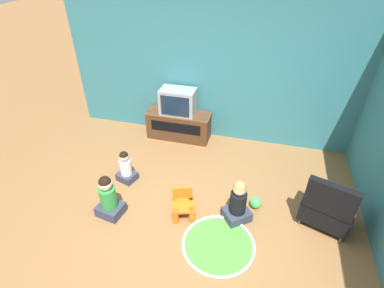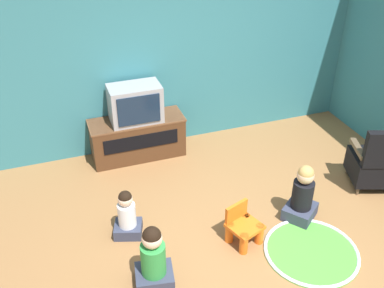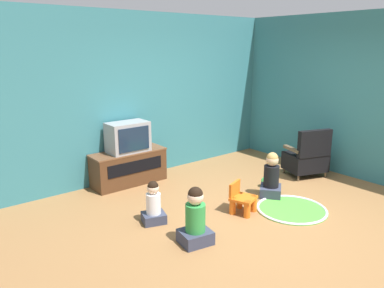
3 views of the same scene
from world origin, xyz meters
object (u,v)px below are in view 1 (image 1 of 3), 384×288
object	(u,v)px
tv_cabinet	(179,124)
child_watching_center	(126,168)
toy_ball	(256,203)
child_watching_left	(238,203)
yellow_kid_chair	(183,206)
television	(178,102)
black_armchair	(328,207)
child_watching_right	(108,198)

from	to	relation	value
tv_cabinet	child_watching_center	world-z (taller)	child_watching_center
toy_ball	child_watching_left	bearing A→B (deg)	-130.21
yellow_kid_chair	toy_ball	world-z (taller)	yellow_kid_chair
television	child_watching_left	distance (m)	2.34
yellow_kid_chair	black_armchair	bearing A→B (deg)	-10.35
television	child_watching_right	world-z (taller)	television
black_armchair	tv_cabinet	bearing A→B (deg)	-12.96
child_watching_left	child_watching_center	world-z (taller)	child_watching_left
tv_cabinet	child_watching_center	distance (m)	1.52
child_watching_left	child_watching_right	world-z (taller)	child_watching_right
child_watching_left	child_watching_right	bearing A→B (deg)	154.01
black_armchair	child_watching_right	size ratio (longest dim) A/B	1.25
toy_ball	child_watching_right	bearing A→B (deg)	-161.96
yellow_kid_chair	tv_cabinet	bearing A→B (deg)	88.61
child_watching_left	toy_ball	distance (m)	0.43
child_watching_left	child_watching_center	bearing A→B (deg)	131.00
tv_cabinet	yellow_kid_chair	bearing A→B (deg)	-71.65
child_watching_center	child_watching_right	xyz separation A→B (m)	(0.09, -0.74, 0.05)
black_armchair	child_watching_left	xyz separation A→B (m)	(-1.19, -0.20, -0.04)
child_watching_left	child_watching_right	size ratio (longest dim) A/B	1.00
yellow_kid_chair	toy_ball	bearing A→B (deg)	2.74
yellow_kid_chair	child_watching_right	distance (m)	1.06
television	child_watching_right	distance (m)	2.26
television	child_watching_center	size ratio (longest dim) A/B	1.16
television	black_armchair	distance (m)	3.08
black_armchair	child_watching_left	bearing A→B (deg)	28.54
child_watching_right	television	bearing A→B (deg)	89.98
tv_cabinet	black_armchair	world-z (taller)	black_armchair
black_armchair	yellow_kid_chair	world-z (taller)	black_armchair
black_armchair	child_watching_left	distance (m)	1.20
yellow_kid_chair	child_watching_center	xyz separation A→B (m)	(-1.11, 0.50, 0.07)
tv_cabinet	yellow_kid_chair	size ratio (longest dim) A/B	2.95
child_watching_center	toy_ball	bearing A→B (deg)	15.62
child_watching_right	toy_ball	world-z (taller)	child_watching_right
child_watching_center	child_watching_left	bearing A→B (deg)	6.62
toy_ball	black_armchair	bearing A→B (deg)	-5.61
television	toy_ball	size ratio (longest dim) A/B	3.76
toy_ball	child_watching_center	bearing A→B (deg)	177.75
television	child_watching_right	bearing A→B (deg)	-99.82
child_watching_left	child_watching_center	size ratio (longest dim) A/B	1.22
child_watching_left	child_watching_right	distance (m)	1.82
black_armchair	child_watching_left	size ratio (longest dim) A/B	1.25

